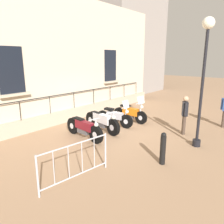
# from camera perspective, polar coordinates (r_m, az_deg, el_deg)

# --- Properties ---
(ground_plane) EXTENTS (60.00, 60.00, 0.00)m
(ground_plane) POSITION_cam_1_polar(r_m,az_deg,el_deg) (9.80, -0.25, -4.49)
(ground_plane) COLOR #9E7A5B
(building_facade) EXTENTS (0.82, 13.74, 6.03)m
(building_facade) POSITION_cam_1_polar(r_m,az_deg,el_deg) (11.30, -11.73, 12.81)
(building_facade) COLOR beige
(building_facade) RESTS_ON ground_plane
(motorcycle_maroon) EXTENTS (2.20, 0.60, 0.93)m
(motorcycle_maroon) POSITION_cam_1_polar(r_m,az_deg,el_deg) (8.68, -7.35, -4.20)
(motorcycle_maroon) COLOR black
(motorcycle_maroon) RESTS_ON ground_plane
(motorcycle_white) EXTENTS (2.23, 0.73, 0.97)m
(motorcycle_white) POSITION_cam_1_polar(r_m,az_deg,el_deg) (9.45, -2.70, -2.43)
(motorcycle_white) COLOR black
(motorcycle_white) RESTS_ON ground_plane
(motorcycle_silver) EXTENTS (1.98, 0.53, 1.28)m
(motorcycle_silver) POSITION_cam_1_polar(r_m,az_deg,el_deg) (10.16, 0.70, -1.34)
(motorcycle_silver) COLOR black
(motorcycle_silver) RESTS_ON ground_plane
(motorcycle_orange) EXTENTS (1.95, 0.62, 1.35)m
(motorcycle_orange) POSITION_cam_1_polar(r_m,az_deg,el_deg) (10.85, 4.83, -0.30)
(motorcycle_orange) COLOR black
(motorcycle_orange) RESTS_ON ground_plane
(lamppost) EXTENTS (0.39, 0.39, 4.39)m
(lamppost) POSITION_cam_1_polar(r_m,az_deg,el_deg) (7.99, 23.00, 10.82)
(lamppost) COLOR black
(lamppost) RESTS_ON ground_plane
(crowd_barrier) EXTENTS (0.32, 2.08, 1.05)m
(crowd_barrier) POSITION_cam_1_polar(r_m,az_deg,el_deg) (5.77, -9.54, -12.50)
(crowd_barrier) COLOR #B7B7BF
(crowd_barrier) RESTS_ON ground_plane
(bollard) EXTENTS (0.17, 0.17, 1.00)m
(bollard) POSITION_cam_1_polar(r_m,az_deg,el_deg) (6.73, 13.20, -9.25)
(bollard) COLOR black
(bollard) RESTS_ON ground_plane
(pedestrian_walking) EXTENTS (0.35, 0.49, 1.61)m
(pedestrian_walking) POSITION_cam_1_polar(r_m,az_deg,el_deg) (9.44, 18.52, -0.24)
(pedestrian_walking) COLOR #47382D
(pedestrian_walking) RESTS_ON ground_plane
(distant_building) EXTENTS (3.54, 7.12, 12.64)m
(distant_building) POSITION_cam_1_polar(r_m,az_deg,el_deg) (20.34, 4.72, 23.14)
(distant_building) COLOR gray
(distant_building) RESTS_ON ground_plane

